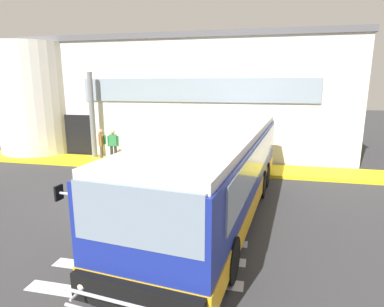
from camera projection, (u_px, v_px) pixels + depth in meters
The scene contains 9 objects.
ground_plane at pixel (133, 200), 11.44m from camera, with size 80.00×90.00×0.02m, color #353538.
bay_paint_stripes at pixel (144, 273), 7.02m from camera, with size 4.40×3.96×0.01m.
terminal_building at pixel (187, 95), 21.89m from camera, with size 20.07×13.80×6.66m.
boarding_curb at pixel (170, 165), 16.00m from camera, with size 22.27×2.00×0.15m, color yellow.
entry_support_column at pixel (92, 116), 17.01m from camera, with size 0.28×0.28×4.58m, color slate.
bus_main_foreground at pixel (217, 174), 9.97m from camera, with size 4.19×11.14×2.70m.
passenger_near_column at pixel (102, 143), 16.47m from camera, with size 0.49×0.52×1.68m.
passenger_by_doorway at pixel (113, 144), 16.22m from camera, with size 0.57×0.31×1.68m.
safety_bollard_yellow at pixel (152, 163), 14.89m from camera, with size 0.18×0.18×0.90m, color yellow.
Camera 1 is at (4.39, -10.10, 4.12)m, focal length 29.56 mm.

